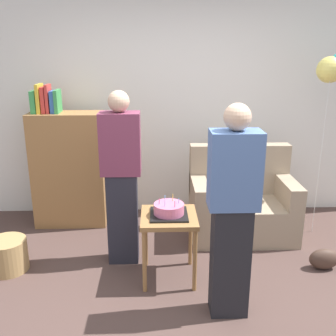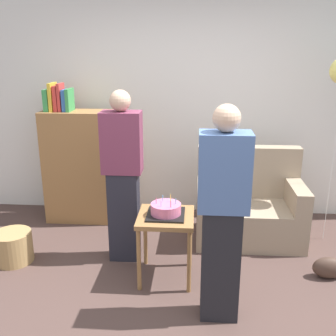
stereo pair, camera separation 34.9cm
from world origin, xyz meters
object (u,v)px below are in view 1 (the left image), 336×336
Objects in this scene: person_holding_cake at (232,213)px; wicker_basket at (8,255)px; person_blowing_candles at (121,178)px; balloon_bunch at (336,68)px; handbag at (324,259)px; bookshelf at (69,167)px; birthday_cake at (169,210)px; side_table at (169,225)px; couch at (241,204)px.

person_holding_cake is 2.15m from wicker_basket.
person_blowing_candles is 0.84× the size of balloon_bunch.
wicker_basket reaches higher than handbag.
person_holding_cake is at bearing -132.09° from balloon_bunch.
bookshelf is 0.99× the size of person_blowing_candles.
bookshelf is 1.61m from birthday_cake.
birthday_cake is at bearing -10.80° from side_table.
couch is at bearing -175.50° from balloon_bunch.
birthday_cake is at bearing -17.96° from person_blowing_candles.
balloon_bunch is at bearing 28.18° from side_table.
balloon_bunch is at bearing 28.18° from birthday_cake.
person_holding_cake is at bearing -47.76° from side_table.
wicker_basket is 3.67m from balloon_bunch.
balloon_bunch reaches higher than person_holding_cake.
person_holding_cake is at bearing -18.71° from wicker_basket.
bookshelf is (-1.92, 0.33, 0.34)m from couch.
balloon_bunch reaches higher than wicker_basket.
couch is at bearing 46.04° from side_table.
person_holding_cake is (1.54, -1.67, 0.16)m from bookshelf.
handbag is (1.87, -0.23, -0.73)m from person_blowing_candles.
person_blowing_candles is (0.67, -0.86, 0.16)m from bookshelf.
person_blowing_candles is 4.53× the size of wicker_basket.
side_table is 0.37× the size of person_blowing_candles.
couch is 0.57× the size of balloon_bunch.
person_blowing_candles is at bearing -35.92° from person_holding_cake.
couch is 1.22m from birthday_cake.
couch reaches higher than handbag.
bookshelf is 2.28m from person_holding_cake.
couch is 1.19m from side_table.
birthday_cake is 0.56m from person_blowing_candles.
person_holding_cake is at bearing -47.76° from birthday_cake.
person_holding_cake is 0.84× the size of balloon_bunch.
birthday_cake is 0.68m from person_holding_cake.
couch is 3.93× the size of handbag.
bookshelf reaches higher than wicker_basket.
handbag is at bearing -142.90° from person_holding_cake.
person_blowing_candles is 2.02m from handbag.
couch is at bearing -98.56° from person_holding_cake.
bookshelf is 1.11m from person_blowing_candles.
birthday_cake is (-0.82, -0.85, 0.31)m from couch.
person_holding_cake reaches higher than wicker_basket.
handbag is at bearing 3.59° from side_table.
wicker_basket is (-0.38, -1.02, -0.53)m from bookshelf.
handbag is (2.93, -0.07, -0.05)m from wicker_basket.
bookshelf is 1.21m from wicker_basket.
person_blowing_candles is at bearing -52.03° from bookshelf.
wicker_basket is (-2.30, -0.69, -0.19)m from couch.
person_blowing_candles is 1.00× the size of person_holding_cake.
person_blowing_candles reaches higher than side_table.
birthday_cake is 0.20× the size of person_holding_cake.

